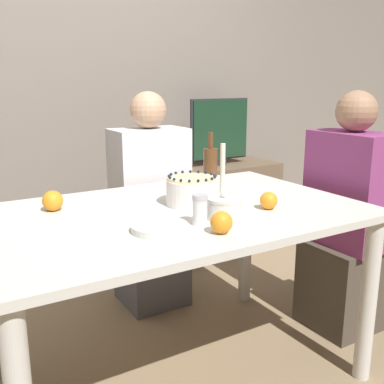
{
  "coord_description": "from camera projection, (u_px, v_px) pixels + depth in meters",
  "views": [
    {
      "loc": [
        -0.81,
        -1.51,
        1.24
      ],
      "look_at": [
        0.1,
        0.03,
        0.8
      ],
      "focal_mm": 42.0,
      "sensor_mm": 36.0,
      "label": 1
    }
  ],
  "objects": [
    {
      "name": "ground_plane",
      "position": [
        176.0,
        375.0,
        1.96
      ],
      "size": [
        12.0,
        12.0,
        0.0
      ],
      "primitive_type": "plane",
      "color": "#8C7556"
    },
    {
      "name": "orange_fruit_0",
      "position": [
        221.0,
        223.0,
        1.49
      ],
      "size": [
        0.08,
        0.08,
        0.08
      ],
      "color": "orange",
      "rests_on": "dining_table"
    },
    {
      "name": "side_cabinet",
      "position": [
        219.0,
        208.0,
        3.34
      ],
      "size": [
        0.87,
        0.4,
        0.66
      ],
      "color": "brown",
      "rests_on": "ground_plane"
    },
    {
      "name": "plate_stack",
      "position": [
        160.0,
        228.0,
        1.52
      ],
      "size": [
        0.2,
        0.2,
        0.02
      ],
      "color": "silver",
      "rests_on": "dining_table"
    },
    {
      "name": "cake",
      "position": [
        192.0,
        191.0,
        1.84
      ],
      "size": [
        0.21,
        0.21,
        0.13
      ],
      "color": "white",
      "rests_on": "dining_table"
    },
    {
      "name": "candle",
      "position": [
        222.0,
        178.0,
        1.91
      ],
      "size": [
        0.05,
        0.05,
        0.24
      ],
      "color": "tan",
      "rests_on": "dining_table"
    },
    {
      "name": "sugar_shaker",
      "position": [
        200.0,
        210.0,
        1.58
      ],
      "size": [
        0.05,
        0.05,
        0.11
      ],
      "color": "white",
      "rests_on": "dining_table"
    },
    {
      "name": "tv_monitor",
      "position": [
        220.0,
        131.0,
        3.2
      ],
      "size": [
        0.48,
        0.1,
        0.47
      ],
      "color": "#2D2D33",
      "rests_on": "side_cabinet"
    },
    {
      "name": "orange_fruit_1",
      "position": [
        53.0,
        201.0,
        1.76
      ],
      "size": [
        0.08,
        0.08,
        0.08
      ],
      "color": "orange",
      "rests_on": "dining_table"
    },
    {
      "name": "sugar_bowl",
      "position": [
        223.0,
        208.0,
        1.66
      ],
      "size": [
        0.13,
        0.13,
        0.1
      ],
      "color": "silver",
      "rests_on": "dining_table"
    },
    {
      "name": "wall_behind",
      "position": [
        67.0,
        73.0,
        2.82
      ],
      "size": [
        8.0,
        0.05,
        2.6
      ],
      "color": "slate",
      "rests_on": "ground_plane"
    },
    {
      "name": "person_woman_floral",
      "position": [
        346.0,
        229.0,
        2.25
      ],
      "size": [
        0.34,
        0.4,
        1.21
      ],
      "rotation": [
        0.0,
        0.0,
        1.57
      ],
      "color": "#473D33",
      "rests_on": "ground_plane"
    },
    {
      "name": "person_man_blue_shirt",
      "position": [
        150.0,
        215.0,
        2.51
      ],
      "size": [
        0.4,
        0.34,
        1.2
      ],
      "rotation": [
        0.0,
        0.0,
        3.14
      ],
      "color": "#595960",
      "rests_on": "ground_plane"
    },
    {
      "name": "orange_fruit_2",
      "position": [
        269.0,
        201.0,
        1.78
      ],
      "size": [
        0.07,
        0.07,
        0.07
      ],
      "color": "orange",
      "rests_on": "dining_table"
    },
    {
      "name": "bottle",
      "position": [
        210.0,
        168.0,
        2.1
      ],
      "size": [
        0.07,
        0.07,
        0.27
      ],
      "color": "brown",
      "rests_on": "dining_table"
    },
    {
      "name": "dining_table",
      "position": [
        174.0,
        236.0,
        1.8
      ],
      "size": [
        1.49,
        0.95,
        0.75
      ],
      "color": "beige",
      "rests_on": "ground_plane"
    }
  ]
}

